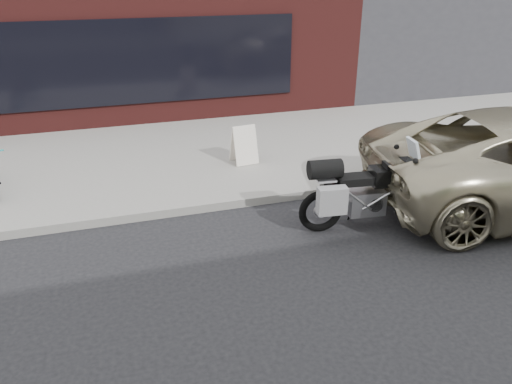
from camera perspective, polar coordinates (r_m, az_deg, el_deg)
ground at (r=5.50m, az=7.65°, el=-20.28°), size 120.00×120.00×0.00m
near_sidewalk at (r=11.28m, az=-7.07°, el=4.91°), size 44.00×6.00×0.15m
storefront at (r=17.53m, az=-18.78°, el=18.25°), size 14.00×10.07×4.50m
motorcycle at (r=7.91m, az=11.94°, el=-0.05°), size 2.28×0.73×1.44m
sandwich_sign at (r=10.11m, az=-1.40°, el=5.50°), size 0.53×0.49×0.77m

